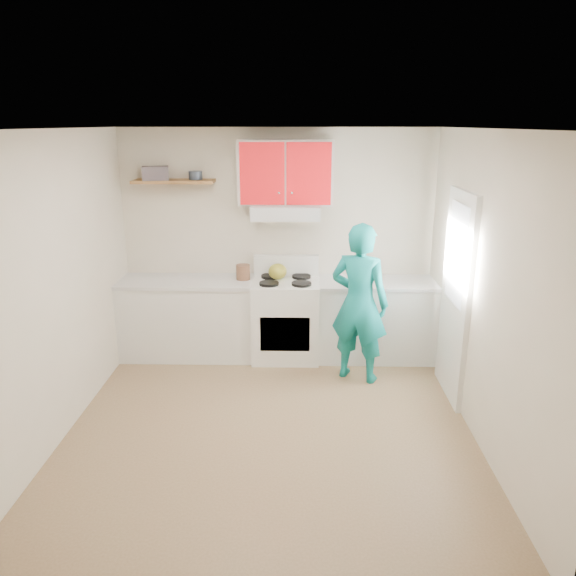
{
  "coord_description": "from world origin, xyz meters",
  "views": [
    {
      "loc": [
        0.26,
        -4.37,
        2.64
      ],
      "look_at": [
        0.15,
        0.55,
        1.15
      ],
      "focal_mm": 34.05,
      "sensor_mm": 36.0,
      "label": 1
    }
  ],
  "objects_px": {
    "stove": "(286,319)",
    "kettle": "(278,271)",
    "person": "(359,303)",
    "crock": "(243,273)",
    "tin": "(196,175)"
  },
  "relations": [
    {
      "from": "crock",
      "to": "person",
      "type": "bearing_deg",
      "value": -25.78
    },
    {
      "from": "kettle",
      "to": "tin",
      "type": "bearing_deg",
      "value": -175.31
    },
    {
      "from": "stove",
      "to": "kettle",
      "type": "bearing_deg",
      "value": 137.11
    },
    {
      "from": "tin",
      "to": "crock",
      "type": "xyz_separation_m",
      "value": [
        0.52,
        -0.13,
        -1.09
      ]
    },
    {
      "from": "tin",
      "to": "person",
      "type": "relative_size",
      "value": 0.09
    },
    {
      "from": "kettle",
      "to": "person",
      "type": "height_order",
      "value": "person"
    },
    {
      "from": "crock",
      "to": "person",
      "type": "height_order",
      "value": "person"
    },
    {
      "from": "stove",
      "to": "crock",
      "type": "distance_m",
      "value": 0.73
    },
    {
      "from": "stove",
      "to": "kettle",
      "type": "xyz_separation_m",
      "value": [
        -0.09,
        0.09,
        0.55
      ]
    },
    {
      "from": "stove",
      "to": "person",
      "type": "height_order",
      "value": "person"
    },
    {
      "from": "tin",
      "to": "crock",
      "type": "bearing_deg",
      "value": -14.25
    },
    {
      "from": "stove",
      "to": "person",
      "type": "relative_size",
      "value": 0.54
    },
    {
      "from": "stove",
      "to": "tin",
      "type": "bearing_deg",
      "value": 169.2
    },
    {
      "from": "crock",
      "to": "tin",
      "type": "bearing_deg",
      "value": 165.75
    },
    {
      "from": "kettle",
      "to": "crock",
      "type": "relative_size",
      "value": 1.1
    }
  ]
}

